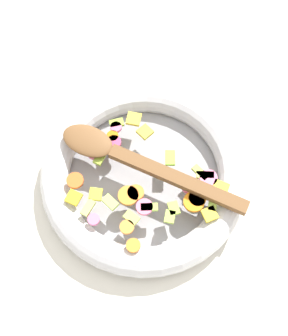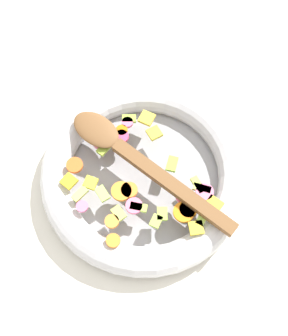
# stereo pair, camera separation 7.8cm
# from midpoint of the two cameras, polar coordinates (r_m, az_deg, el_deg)

# --- Properties ---
(ground_plane) EXTENTS (4.00, 4.00, 0.00)m
(ground_plane) POSITION_cam_midpoint_polar(r_m,az_deg,el_deg) (0.83, -2.69, -1.74)
(ground_plane) COLOR silver
(skillet) EXTENTS (0.36, 0.36, 0.05)m
(skillet) POSITION_cam_midpoint_polar(r_m,az_deg,el_deg) (0.81, -2.76, -1.13)
(skillet) COLOR gray
(skillet) RESTS_ON ground_plane
(chopped_vegetables) EXTENTS (0.25, 0.22, 0.01)m
(chopped_vegetables) POSITION_cam_midpoint_polar(r_m,az_deg,el_deg) (0.76, -2.49, -2.39)
(chopped_vegetables) COLOR orange
(chopped_vegetables) RESTS_ON skillet
(wooden_spoon) EXTENTS (0.32, 0.16, 0.01)m
(wooden_spoon) POSITION_cam_midpoint_polar(r_m,az_deg,el_deg) (0.77, -4.24, 0.67)
(wooden_spoon) COLOR brown
(wooden_spoon) RESTS_ON chopped_vegetables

